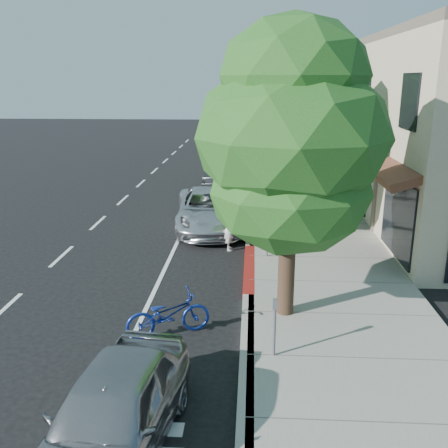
# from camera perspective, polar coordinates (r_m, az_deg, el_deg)

# --- Properties ---
(ground) EXTENTS (120.00, 120.00, 0.00)m
(ground) POSITION_cam_1_polar(r_m,az_deg,el_deg) (14.32, 2.86, -6.92)
(ground) COLOR black
(ground) RESTS_ON ground
(sidewalk) EXTENTS (4.60, 56.00, 0.15)m
(sidewalk) POSITION_cam_1_polar(r_m,az_deg,el_deg) (21.99, 9.08, 1.41)
(sidewalk) COLOR gray
(sidewalk) RESTS_ON ground
(curb) EXTENTS (0.30, 56.00, 0.15)m
(curb) POSITION_cam_1_polar(r_m,az_deg,el_deg) (21.88, 3.08, 1.52)
(curb) COLOR #9E998E
(curb) RESTS_ON ground
(curb_red_segment) EXTENTS (0.32, 4.00, 0.15)m
(curb_red_segment) POSITION_cam_1_polar(r_m,az_deg,el_deg) (15.21, 2.90, -5.18)
(curb_red_segment) COLOR maroon
(curb_red_segment) RESTS_ON ground
(storefront_building) EXTENTS (10.00, 36.00, 7.00)m
(storefront_building) POSITION_cam_1_polar(r_m,az_deg,el_deg) (32.66, 20.75, 11.49)
(storefront_building) COLOR beige
(storefront_building) RESTS_ON ground
(street_tree_0) EXTENTS (4.38, 4.38, 7.01)m
(street_tree_0) POSITION_cam_1_polar(r_m,az_deg,el_deg) (11.27, 7.70, 9.38)
(street_tree_0) COLOR black
(street_tree_0) RESTS_ON ground
(street_tree_1) EXTENTS (4.51, 4.51, 7.32)m
(street_tree_1) POSITION_cam_1_polar(r_m,az_deg,el_deg) (17.22, 6.28, 12.44)
(street_tree_1) COLOR black
(street_tree_1) RESTS_ON ground
(street_tree_2) EXTENTS (4.83, 4.83, 7.43)m
(street_tree_2) POSITION_cam_1_polar(r_m,az_deg,el_deg) (23.21, 5.56, 13.44)
(street_tree_2) COLOR black
(street_tree_2) RESTS_ON ground
(street_tree_3) EXTENTS (5.42, 5.42, 7.57)m
(street_tree_3) POSITION_cam_1_polar(r_m,az_deg,el_deg) (29.20, 5.14, 13.96)
(street_tree_3) COLOR black
(street_tree_3) RESTS_ON ground
(street_tree_4) EXTENTS (4.54, 4.54, 7.17)m
(street_tree_4) POSITION_cam_1_polar(r_m,az_deg,el_deg) (35.20, 4.85, 14.17)
(street_tree_4) COLOR black
(street_tree_4) RESTS_ON ground
(street_tree_5) EXTENTS (5.48, 5.48, 7.42)m
(street_tree_5) POSITION_cam_1_polar(r_m,az_deg,el_deg) (41.19, 4.65, 14.45)
(street_tree_5) COLOR black
(street_tree_5) RESTS_ON ground
(cyclist) EXTENTS (0.44, 0.61, 1.57)m
(cyclist) POSITION_cam_1_polar(r_m,az_deg,el_deg) (16.89, 0.62, -0.41)
(cyclist) COLOR silver
(cyclist) RESTS_ON ground
(bicycle) EXTENTS (2.05, 1.38, 1.02)m
(bicycle) POSITION_cam_1_polar(r_m,az_deg,el_deg) (11.53, -6.39, -10.21)
(bicycle) COLOR navy
(bicycle) RESTS_ON ground
(silver_suv) EXTENTS (3.06, 5.66, 1.51)m
(silver_suv) POSITION_cam_1_polar(r_m,az_deg,el_deg) (19.36, -1.68, 1.66)
(silver_suv) COLOR silver
(silver_suv) RESTS_ON ground
(dark_sedan) EXTENTS (2.15, 5.10, 1.64)m
(dark_sedan) POSITION_cam_1_polar(r_m,az_deg,el_deg) (27.25, 0.20, 6.07)
(dark_sedan) COLOR #212427
(dark_sedan) RESTS_ON ground
(white_pickup) EXTENTS (2.40, 5.68, 1.63)m
(white_pickup) POSITION_cam_1_polar(r_m,az_deg,el_deg) (34.52, 1.28, 8.23)
(white_pickup) COLOR silver
(white_pickup) RESTS_ON ground
(dark_suv_far) EXTENTS (2.32, 4.84, 1.60)m
(dark_suv_far) POSITION_cam_1_polar(r_m,az_deg,el_deg) (39.49, 2.53, 9.20)
(dark_suv_far) COLOR black
(dark_suv_far) RESTS_ON ground
(near_car_a) EXTENTS (2.17, 4.37, 1.43)m
(near_car_a) POSITION_cam_1_polar(r_m,az_deg,el_deg) (8.31, -12.60, -20.43)
(near_car_a) COLOR #99999D
(near_car_a) RESTS_ON ground
(pedestrian) EXTENTS (0.95, 0.94, 1.55)m
(pedestrian) POSITION_cam_1_polar(r_m,az_deg,el_deg) (23.87, 7.59, 4.74)
(pedestrian) COLOR black
(pedestrian) RESTS_ON sidewalk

